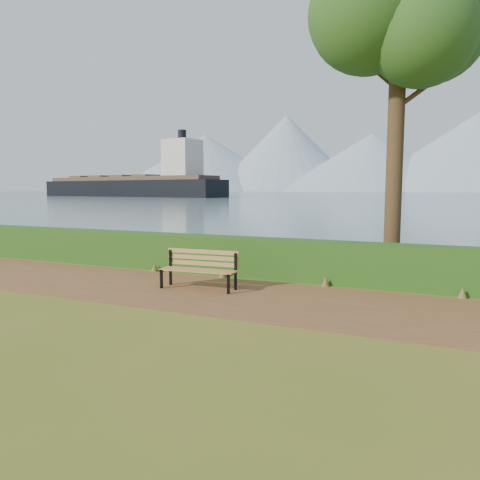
% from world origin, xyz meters
% --- Properties ---
extents(ground, '(140.00, 140.00, 0.00)m').
position_xyz_m(ground, '(0.00, 0.00, 0.00)').
color(ground, '#53601B').
rests_on(ground, ground).
extents(path, '(40.00, 3.40, 0.01)m').
position_xyz_m(path, '(0.00, 0.30, 0.01)').
color(path, brown).
rests_on(path, ground).
extents(hedge, '(32.00, 0.85, 1.00)m').
position_xyz_m(hedge, '(0.00, 2.60, 0.50)').
color(hedge, '#1F4814').
rests_on(hedge, ground).
extents(water, '(700.00, 510.00, 0.00)m').
position_xyz_m(water, '(0.00, 260.00, 0.01)').
color(water, slate).
rests_on(water, ground).
extents(mountains, '(585.00, 190.00, 70.00)m').
position_xyz_m(mountains, '(-9.17, 406.05, 27.70)').
color(mountains, '#8295AD').
rests_on(mountains, ground).
extents(bench, '(1.80, 0.65, 0.89)m').
position_xyz_m(bench, '(-0.96, 0.63, 0.51)').
color(bench, black).
rests_on(bench, ground).
extents(tree, '(4.32, 4.10, 9.16)m').
position_xyz_m(tree, '(2.79, 4.33, 6.81)').
color(tree, '#3C2A18').
rests_on(tree, ground).
extents(cargo_ship, '(65.69, 20.14, 19.70)m').
position_xyz_m(cargo_ship, '(-80.79, 103.13, 2.94)').
color(cargo_ship, black).
rests_on(cargo_ship, ground).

